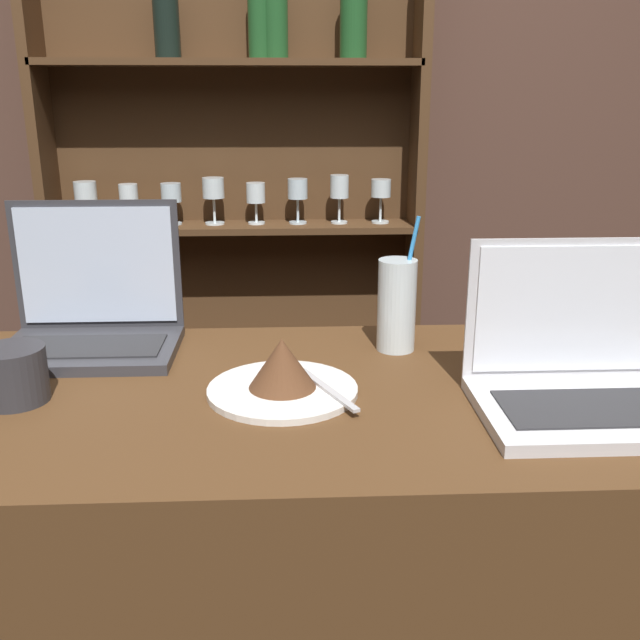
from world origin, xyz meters
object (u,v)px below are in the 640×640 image
(laptop_near, at_px, (93,315))
(laptop_far, at_px, (597,373))
(coffee_cup, at_px, (13,375))
(cake_plate, at_px, (285,374))
(water_glass, at_px, (397,305))

(laptop_near, relative_size, laptop_far, 0.85)
(laptop_near, distance_m, coffee_cup, 0.23)
(cake_plate, bearing_deg, laptop_near, 146.84)
(cake_plate, distance_m, water_glass, 0.27)
(laptop_near, height_order, laptop_far, laptop_near)
(cake_plate, height_order, water_glass, water_glass)
(water_glass, relative_size, coffee_cup, 2.43)
(laptop_far, bearing_deg, laptop_near, 160.00)
(laptop_near, height_order, coffee_cup, laptop_near)
(cake_plate, bearing_deg, water_glass, 43.89)
(cake_plate, xyz_separation_m, coffee_cup, (-0.39, -0.01, 0.01))
(laptop_near, xyz_separation_m, coffee_cup, (-0.06, -0.23, -0.02))
(laptop_far, height_order, water_glass, water_glass)
(cake_plate, bearing_deg, laptop_far, -8.22)
(cake_plate, relative_size, coffee_cup, 2.34)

